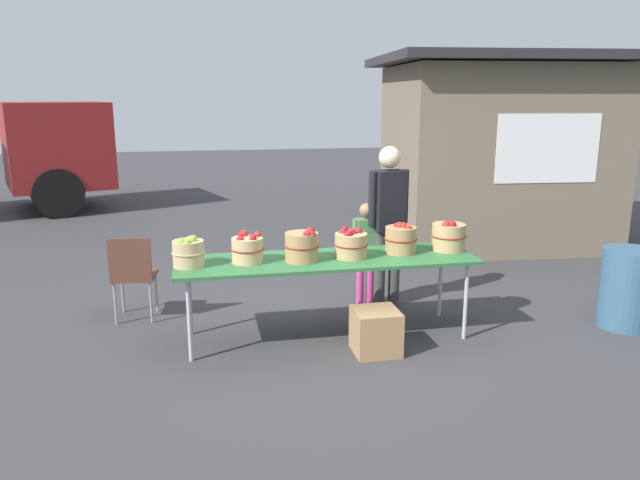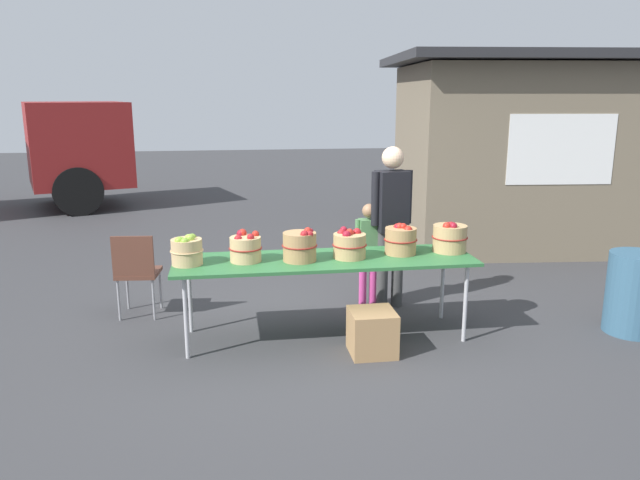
{
  "view_description": "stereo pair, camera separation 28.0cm",
  "coord_description": "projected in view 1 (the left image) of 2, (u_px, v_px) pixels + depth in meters",
  "views": [
    {
      "loc": [
        -1.11,
        -5.21,
        2.19
      ],
      "look_at": [
        0.0,
        0.3,
        0.85
      ],
      "focal_mm": 34.41,
      "sensor_mm": 36.0,
      "label": 1
    },
    {
      "loc": [
        -0.84,
        -5.26,
        2.19
      ],
      "look_at": [
        0.0,
        0.3,
        0.85
      ],
      "focal_mm": 34.41,
      "sensor_mm": 36.0,
      "label": 2
    }
  ],
  "objects": [
    {
      "name": "apple_basket_red_2",
      "position": [
        351.0,
        244.0,
        5.52
      ],
      "size": [
        0.31,
        0.31,
        0.28
      ],
      "color": "tan",
      "rests_on": "market_table"
    },
    {
      "name": "produce_crate",
      "position": [
        376.0,
        331.0,
        5.3
      ],
      "size": [
        0.38,
        0.38,
        0.38
      ],
      "primitive_type": "cube",
      "color": "#A87F51",
      "rests_on": "ground"
    },
    {
      "name": "apple_basket_red_4",
      "position": [
        448.0,
        236.0,
        5.79
      ],
      "size": [
        0.33,
        0.33,
        0.3
      ],
      "color": "tan",
      "rests_on": "market_table"
    },
    {
      "name": "apple_basket_green_0",
      "position": [
        188.0,
        252.0,
        5.23
      ],
      "size": [
        0.29,
        0.29,
        0.27
      ],
      "color": "tan",
      "rests_on": "market_table"
    },
    {
      "name": "child_customer",
      "position": [
        366.0,
        246.0,
        6.38
      ],
      "size": [
        0.29,
        0.15,
        1.1
      ],
      "rotation": [
        0.0,
        0.0,
        3.17
      ],
      "color": "#CC3F8C",
      "rests_on": "ground"
    },
    {
      "name": "apple_basket_red_1",
      "position": [
        302.0,
        246.0,
        5.4
      ],
      "size": [
        0.32,
        0.32,
        0.3
      ],
      "color": "#A87F51",
      "rests_on": "market_table"
    },
    {
      "name": "apple_basket_red_3",
      "position": [
        401.0,
        239.0,
        5.69
      ],
      "size": [
        0.31,
        0.31,
        0.29
      ],
      "color": "#A87F51",
      "rests_on": "market_table"
    },
    {
      "name": "folding_chair",
      "position": [
        133.0,
        271.0,
        5.99
      ],
      "size": [
        0.44,
        0.44,
        0.86
      ],
      "rotation": [
        0.0,
        0.0,
        3.04
      ],
      "color": "brown",
      "rests_on": "ground"
    },
    {
      "name": "apple_basket_red_0",
      "position": [
        247.0,
        249.0,
        5.36
      ],
      "size": [
        0.29,
        0.29,
        0.28
      ],
      "color": "tan",
      "rests_on": "market_table"
    },
    {
      "name": "market_table",
      "position": [
        327.0,
        262.0,
        5.53
      ],
      "size": [
        2.7,
        0.76,
        0.75
      ],
      "color": "#2D6B38",
      "rests_on": "ground"
    },
    {
      "name": "trash_barrel",
      "position": [
        628.0,
        288.0,
        5.86
      ],
      "size": [
        0.52,
        0.52,
        0.76
      ],
      "primitive_type": "cylinder",
      "color": "#335972",
      "rests_on": "ground"
    },
    {
      "name": "ground_plane",
      "position": [
        326.0,
        336.0,
        5.69
      ],
      "size": [
        40.0,
        40.0,
        0.0
      ],
      "primitive_type": "plane",
      "color": "#38383A"
    },
    {
      "name": "food_kiosk",
      "position": [
        496.0,
        150.0,
        9.16
      ],
      "size": [
        3.76,
        3.22,
        2.74
      ],
      "rotation": [
        0.0,
        0.0,
        -0.09
      ],
      "color": "#726651",
      "rests_on": "ground"
    },
    {
      "name": "vendor_adult",
      "position": [
        388.0,
        214.0,
        6.3
      ],
      "size": [
        0.44,
        0.27,
        1.68
      ],
      "rotation": [
        0.0,
        0.0,
        3.3
      ],
      "color": "#3F3F3F",
      "rests_on": "ground"
    }
  ]
}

